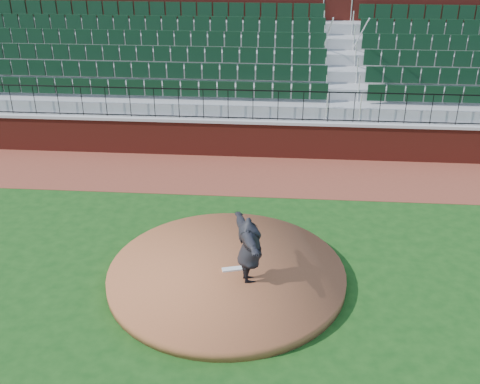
{
  "coord_description": "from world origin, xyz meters",
  "views": [
    {
      "loc": [
        0.97,
        -10.88,
        7.45
      ],
      "look_at": [
        0.0,
        1.5,
        1.3
      ],
      "focal_mm": 41.93,
      "sensor_mm": 36.0,
      "label": 1
    }
  ],
  "objects": [
    {
      "name": "ground",
      "position": [
        0.0,
        0.0,
        0.0
      ],
      "size": [
        90.0,
        90.0,
        0.0
      ],
      "primitive_type": "plane",
      "color": "#143F12",
      "rests_on": "ground"
    },
    {
      "name": "warning_track",
      "position": [
        0.0,
        5.4,
        0.01
      ],
      "size": [
        34.0,
        3.2,
        0.01
      ],
      "primitive_type": "cube",
      "color": "brown",
      "rests_on": "ground"
    },
    {
      "name": "field_wall",
      "position": [
        0.0,
        7.0,
        0.6
      ],
      "size": [
        34.0,
        0.35,
        1.2
      ],
      "primitive_type": "cube",
      "color": "maroon",
      "rests_on": "ground"
    },
    {
      "name": "wall_cap",
      "position": [
        0.0,
        7.0,
        1.25
      ],
      "size": [
        34.0,
        0.45,
        0.1
      ],
      "primitive_type": "cube",
      "color": "#B7B7B7",
      "rests_on": "field_wall"
    },
    {
      "name": "wall_railing",
      "position": [
        0.0,
        7.0,
        1.8
      ],
      "size": [
        34.0,
        0.05,
        1.0
      ],
      "primitive_type": null,
      "color": "black",
      "rests_on": "wall_cap"
    },
    {
      "name": "seating_stands",
      "position": [
        0.0,
        9.72,
        2.3
      ],
      "size": [
        34.0,
        5.1,
        4.6
      ],
      "primitive_type": null,
      "color": "gray",
      "rests_on": "ground"
    },
    {
      "name": "concourse_wall",
      "position": [
        0.0,
        12.52,
        2.75
      ],
      "size": [
        34.0,
        0.5,
        5.5
      ],
      "primitive_type": "cube",
      "color": "maroon",
      "rests_on": "ground"
    },
    {
      "name": "pitchers_mound",
      "position": [
        -0.16,
        -0.36,
        0.12
      ],
      "size": [
        5.37,
        5.37,
        0.25
      ],
      "primitive_type": "cylinder",
      "color": "brown",
      "rests_on": "ground"
    },
    {
      "name": "pitching_rubber",
      "position": [
        0.04,
        -0.34,
        0.27
      ],
      "size": [
        0.62,
        0.3,
        0.04
      ],
      "primitive_type": "cube",
      "rotation": [
        0.0,
        0.0,
        0.27
      ],
      "color": "white",
      "rests_on": "pitchers_mound"
    },
    {
      "name": "pitcher",
      "position": [
        0.38,
        -0.73,
        1.04
      ],
      "size": [
        1.05,
        2.01,
        1.58
      ],
      "primitive_type": "imported",
      "rotation": [
        0.0,
        0.0,
        1.86
      ],
      "color": "black",
      "rests_on": "pitchers_mound"
    }
  ]
}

